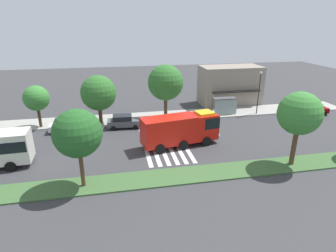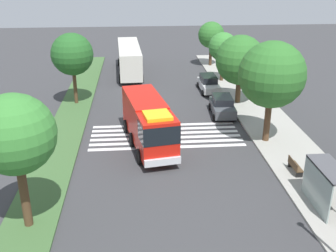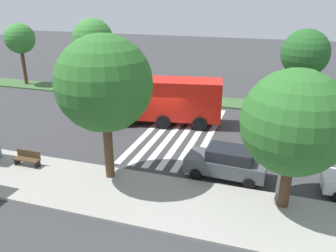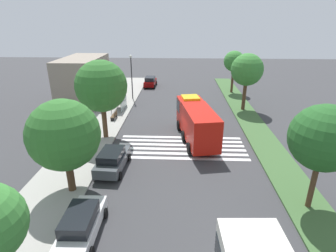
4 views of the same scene
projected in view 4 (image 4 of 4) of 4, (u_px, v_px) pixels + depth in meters
name	position (u px, v px, depth m)	size (l,w,h in m)	color
ground_plane	(181.00, 142.00, 26.80)	(120.00, 120.00, 0.00)	#38383A
sidewalk	(91.00, 140.00, 27.15)	(60.00, 4.65, 0.14)	#9E9B93
median_strip	(265.00, 143.00, 26.42)	(60.00, 3.00, 0.14)	#3D6033
crosswalk	(181.00, 147.00, 25.78)	(4.95, 12.16, 0.01)	silver
fire_truck	(196.00, 120.00, 26.80)	(9.32, 4.06, 3.71)	red
parked_car_west	(81.00, 224.00, 14.94)	(4.61, 2.06, 1.74)	silver
parked_car_mid	(112.00, 160.00, 21.67)	(4.51, 2.31, 1.75)	#474C51
parked_car_east	(150.00, 82.00, 48.16)	(4.44, 2.15, 1.78)	#720505
bus_stop_shelter	(121.00, 96.00, 35.65)	(3.50, 1.40, 2.46)	#4C4C51
bench_near_shelter	(114.00, 115.00, 32.43)	(1.60, 0.50, 0.90)	#4C3823
street_lamp	(132.00, 74.00, 39.43)	(0.36, 0.36, 6.44)	#2D2D30
storefront_building	(84.00, 81.00, 38.29)	(10.11, 5.85, 6.43)	gray
sidewalk_tree_center	(64.00, 135.00, 17.61)	(4.77, 4.77, 6.65)	#47301E
sidewalk_tree_east	(101.00, 86.00, 25.76)	(5.00, 5.00, 7.80)	#513823
median_tree_far_west	(324.00, 138.00, 15.70)	(4.01, 4.01, 6.88)	#513823
median_tree_west	(247.00, 70.00, 34.07)	(4.07, 4.07, 7.32)	#513823
median_tree_center	(234.00, 62.00, 42.41)	(3.24, 3.24, 6.64)	#513823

